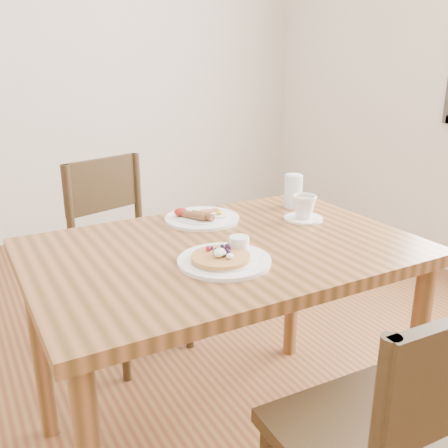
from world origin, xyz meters
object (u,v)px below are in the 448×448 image
at_px(chair_near, 392,442).
at_px(water_glass, 293,191).
at_px(chair_far, 124,247).
at_px(breakfast_plate, 201,217).
at_px(dining_table, 224,274).
at_px(pancake_plate, 225,258).
at_px(teacup_saucer, 304,209).

xyz_separation_m(chair_near, water_glass, (0.39, 0.91, 0.32)).
relative_size(chair_far, breakfast_plate, 3.26).
xyz_separation_m(dining_table, chair_far, (-0.08, 0.78, -0.16)).
xyz_separation_m(chair_far, water_glass, (0.53, -0.55, 0.32)).
distance_m(dining_table, chair_near, 0.69).
height_order(pancake_plate, breakfast_plate, pancake_plate).
bearing_deg(teacup_saucer, chair_near, -113.09).
height_order(dining_table, chair_far, chair_far).
height_order(chair_far, water_glass, chair_far).
xyz_separation_m(dining_table, breakfast_plate, (0.05, 0.26, 0.11)).
bearing_deg(water_glass, teacup_saucer, -112.90).
xyz_separation_m(chair_far, pancake_plate, (0.02, -0.90, 0.27)).
bearing_deg(dining_table, water_glass, 28.05).
bearing_deg(breakfast_plate, pancake_plate, -106.75).
bearing_deg(breakfast_plate, dining_table, -100.89).
bearing_deg(breakfast_plate, chair_near, -89.67).
xyz_separation_m(breakfast_plate, teacup_saucer, (0.33, -0.17, 0.03)).
xyz_separation_m(dining_table, teacup_saucer, (0.38, 0.09, 0.14)).
height_order(chair_near, chair_far, same).
relative_size(chair_near, chair_far, 1.00).
relative_size(chair_far, water_glass, 6.89).
height_order(pancake_plate, teacup_saucer, teacup_saucer).
height_order(pancake_plate, water_glass, water_glass).
xyz_separation_m(chair_near, teacup_saucer, (0.32, 0.76, 0.30)).
height_order(chair_far, breakfast_plate, chair_far).
distance_m(dining_table, chair_far, 0.80).
bearing_deg(chair_far, dining_table, 79.93).
distance_m(chair_near, pancake_plate, 0.63).
relative_size(dining_table, pancake_plate, 4.44).
xyz_separation_m(pancake_plate, water_glass, (0.51, 0.36, 0.05)).
distance_m(chair_far, teacup_saucer, 0.89).
bearing_deg(water_glass, pancake_plate, -144.79).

